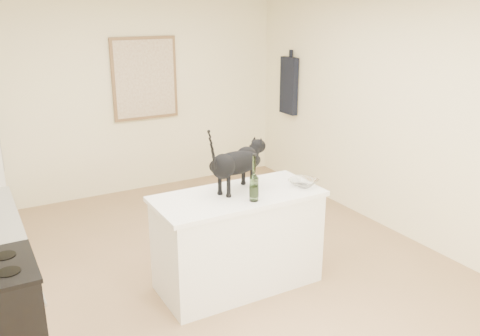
% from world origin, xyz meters
% --- Properties ---
extents(floor, '(5.50, 5.50, 0.00)m').
position_xyz_m(floor, '(0.00, 0.00, 0.00)').
color(floor, '#9C7653').
rests_on(floor, ground).
extents(wall_back, '(4.50, 0.00, 4.50)m').
position_xyz_m(wall_back, '(0.00, 2.75, 1.30)').
color(wall_back, beige).
rests_on(wall_back, ground).
extents(wall_right, '(0.00, 5.50, 5.50)m').
position_xyz_m(wall_right, '(2.25, 0.00, 1.30)').
color(wall_right, beige).
rests_on(wall_right, ground).
extents(island_base, '(1.44, 0.67, 0.86)m').
position_xyz_m(island_base, '(0.10, -0.20, 0.43)').
color(island_base, white).
rests_on(island_base, floor).
extents(island_top, '(1.50, 0.70, 0.04)m').
position_xyz_m(island_top, '(0.10, -0.20, 0.88)').
color(island_top, white).
rests_on(island_top, island_base).
extents(artwork_frame, '(0.90, 0.03, 1.10)m').
position_xyz_m(artwork_frame, '(0.30, 2.72, 1.55)').
color(artwork_frame, brown).
rests_on(artwork_frame, wall_back).
extents(artwork_canvas, '(0.82, 0.00, 1.02)m').
position_xyz_m(artwork_canvas, '(0.30, 2.70, 1.55)').
color(artwork_canvas, beige).
rests_on(artwork_canvas, wall_back).
extents(hanging_garment, '(0.08, 0.34, 0.80)m').
position_xyz_m(hanging_garment, '(2.19, 2.05, 1.40)').
color(hanging_garment, black).
rests_on(hanging_garment, wall_right).
extents(black_cat, '(0.69, 0.44, 0.47)m').
position_xyz_m(black_cat, '(0.12, -0.12, 1.13)').
color(black_cat, black).
rests_on(black_cat, island_top).
extents(wine_bottle, '(0.09, 0.09, 0.37)m').
position_xyz_m(wine_bottle, '(0.14, -0.40, 1.08)').
color(wine_bottle, '#2D4F1F').
rests_on(wine_bottle, island_top).
extents(glass_bowl, '(0.33, 0.33, 0.06)m').
position_xyz_m(glass_bowl, '(0.73, -0.31, 0.93)').
color(glass_bowl, white).
rests_on(glass_bowl, island_top).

